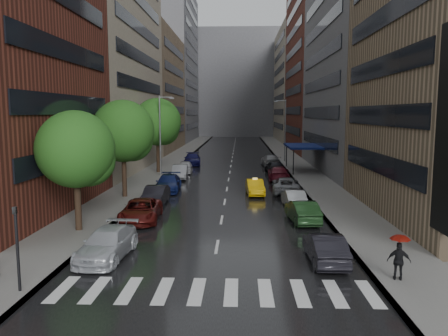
% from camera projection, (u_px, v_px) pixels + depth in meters
% --- Properties ---
extents(ground, '(220.00, 220.00, 0.00)m').
position_uv_depth(ground, '(212.00, 274.00, 19.82)').
color(ground, gray).
rests_on(ground, ground).
extents(road, '(14.00, 140.00, 0.01)m').
position_uv_depth(road, '(232.00, 158.00, 69.38)').
color(road, black).
rests_on(road, ground).
extents(sidewalk_left, '(4.00, 140.00, 0.15)m').
position_uv_depth(sidewalk_left, '(176.00, 158.00, 69.70)').
color(sidewalk_left, gray).
rests_on(sidewalk_left, ground).
extents(sidewalk_right, '(4.00, 140.00, 0.15)m').
position_uv_depth(sidewalk_right, '(289.00, 158.00, 69.04)').
color(sidewalk_right, gray).
rests_on(sidewalk_right, ground).
extents(crosswalk, '(13.15, 2.80, 0.01)m').
position_uv_depth(crosswalk, '(214.00, 291.00, 17.82)').
color(crosswalk, silver).
rests_on(crosswalk, ground).
extents(buildings_left, '(8.00, 108.00, 38.00)m').
position_uv_depth(buildings_left, '(148.00, 62.00, 76.62)').
color(buildings_left, maroon).
rests_on(buildings_left, ground).
extents(buildings_right, '(8.05, 109.10, 36.00)m').
position_uv_depth(buildings_right, '(322.00, 66.00, 73.58)').
color(buildings_right, '#937A5B').
rests_on(buildings_right, ground).
extents(building_far, '(40.00, 14.00, 32.00)m').
position_uv_depth(building_far, '(236.00, 84.00, 134.76)').
color(building_far, slate).
rests_on(building_far, ground).
extents(tree_near, '(4.65, 4.65, 7.42)m').
position_uv_depth(tree_near, '(76.00, 150.00, 26.06)').
color(tree_near, '#382619').
rests_on(tree_near, ground).
extents(tree_mid, '(5.23, 5.23, 8.34)m').
position_uv_depth(tree_mid, '(123.00, 131.00, 36.62)').
color(tree_mid, '#382619').
rests_on(tree_mid, ground).
extents(tree_far, '(5.64, 5.64, 8.99)m').
position_uv_depth(tree_far, '(157.00, 122.00, 51.82)').
color(tree_far, '#382619').
rests_on(tree_far, ground).
extents(taxi, '(1.73, 4.23, 1.36)m').
position_uv_depth(taxi, '(255.00, 187.00, 38.76)').
color(taxi, '#E7AE0C').
rests_on(taxi, ground).
extents(parked_cars_left, '(2.77, 44.72, 1.60)m').
position_uv_depth(parked_cars_left, '(169.00, 182.00, 41.01)').
color(parked_cars_left, '#B2B5BC').
rests_on(parked_cars_left, ground).
extents(parked_cars_right, '(2.78, 43.61, 1.59)m').
position_uv_depth(parked_cars_right, '(282.00, 179.00, 43.06)').
color(parked_cars_right, black).
rests_on(parked_cars_right, ground).
extents(ped_red_umbrella, '(1.03, 0.82, 2.01)m').
position_uv_depth(ped_red_umbrella, '(399.00, 253.00, 18.56)').
color(ped_red_umbrella, black).
rests_on(ped_red_umbrella, sidewalk_right).
extents(traffic_light, '(0.18, 0.15, 3.45)m').
position_uv_depth(traffic_light, '(17.00, 241.00, 17.29)').
color(traffic_light, black).
rests_on(traffic_light, sidewalk_left).
extents(street_lamp_left, '(1.74, 0.22, 9.00)m').
position_uv_depth(street_lamp_left, '(161.00, 134.00, 49.22)').
color(street_lamp_left, gray).
rests_on(street_lamp_left, sidewalk_left).
extents(street_lamp_right, '(1.74, 0.22, 9.00)m').
position_uv_depth(street_lamp_right, '(285.00, 129.00, 63.52)').
color(street_lamp_right, gray).
rests_on(street_lamp_right, sidewalk_right).
extents(awning, '(4.00, 8.00, 3.12)m').
position_uv_depth(awning, '(303.00, 146.00, 53.79)').
color(awning, navy).
rests_on(awning, sidewalk_right).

